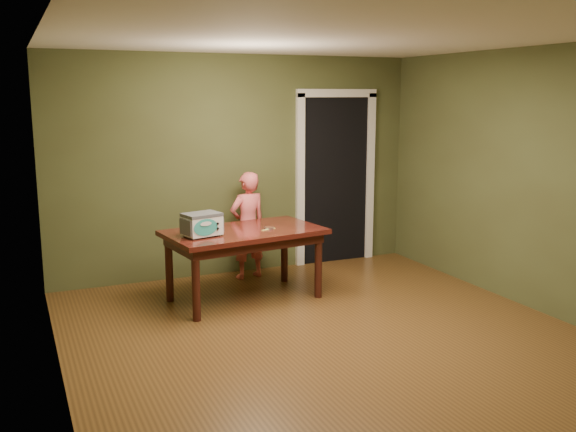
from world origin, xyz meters
The scene contains 8 objects.
floor centered at (0.00, 0.00, 0.00)m, with size 5.00×5.00×0.00m, color brown.
room_shell centered at (0.00, 0.00, 1.71)m, with size 4.52×5.02×2.61m.
doorway centered at (1.30, 2.78, 1.06)m, with size 1.10×0.66×2.25m.
dining_table centered at (-0.32, 1.44, 0.65)m, with size 1.71×1.11×0.75m.
toy_oven centered at (-0.80, 1.32, 0.88)m, with size 0.42×0.33×0.23m.
baking_pan centered at (-0.06, 1.38, 0.76)m, with size 0.10×0.10×0.02m.
spatula centered at (-0.08, 1.34, 0.75)m, with size 0.18×0.03×0.01m, color #DBCD5F.
child centered at (0.00, 2.20, 0.63)m, with size 0.46×0.30×1.26m, color #F06263.
Camera 1 is at (-2.51, -4.71, 2.14)m, focal length 40.00 mm.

